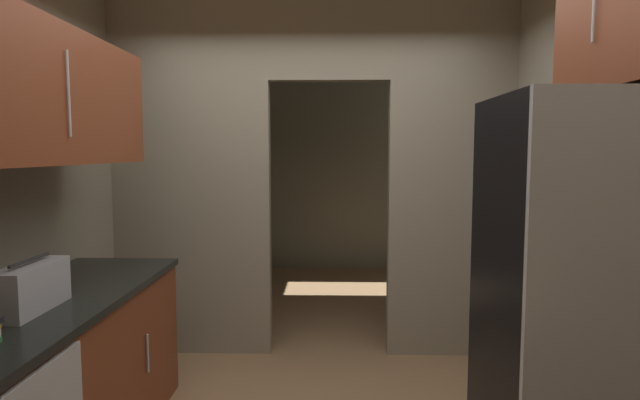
# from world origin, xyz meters

# --- Properties ---
(kitchen_partition) EXTENTS (3.12, 0.12, 2.81)m
(kitchen_partition) POSITION_xyz_m (-0.04, 1.50, 1.50)
(kitchen_partition) COLOR gray
(kitchen_partition) RESTS_ON ground
(adjoining_room_shell) EXTENTS (3.12, 3.15, 2.81)m
(adjoining_room_shell) POSITION_xyz_m (0.00, 3.56, 1.40)
(adjoining_room_shell) COLOR gray
(adjoining_room_shell) RESTS_ON ground
(refrigerator) EXTENTS (0.72, 0.72, 1.82)m
(refrigerator) POSITION_xyz_m (1.16, -0.54, 0.91)
(refrigerator) COLOR black
(refrigerator) RESTS_ON ground
(lower_cabinet_run) EXTENTS (0.69, 2.13, 0.89)m
(lower_cabinet_run) POSITION_xyz_m (-1.22, -0.22, 0.45)
(lower_cabinet_run) COLOR brown
(lower_cabinet_run) RESTS_ON ground
(upper_cabinet_counterside) EXTENTS (0.36, 1.92, 0.65)m
(upper_cabinet_counterside) POSITION_xyz_m (-1.22, -0.22, 1.87)
(upper_cabinet_counterside) COLOR brown
(boombox) EXTENTS (0.16, 0.43, 0.24)m
(boombox) POSITION_xyz_m (-1.19, -0.33, 1.00)
(boombox) COLOR #B2B2B7
(boombox) RESTS_ON lower_cabinet_run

